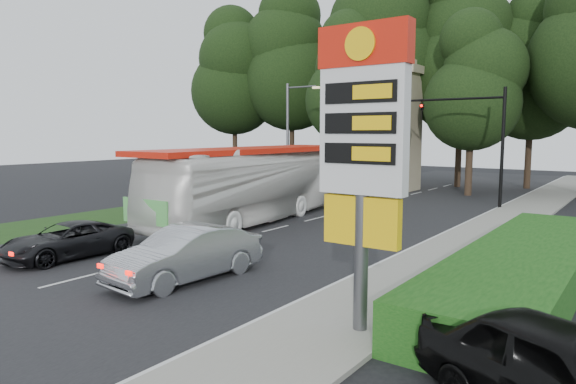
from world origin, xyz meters
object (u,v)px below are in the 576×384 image
Objects in this scene: monument at (401,125)px; suv_charcoal at (67,240)px; transit_bus at (251,185)px; streetlight_signs at (290,134)px; gas_station_pylon at (363,137)px; traffic_signal_mast at (480,130)px; sedan_silver at (186,254)px; parked_car_black at (565,376)px.

monument is 28.24m from suv_charcoal.
transit_bus is 9.85m from suv_charcoal.
streetlight_signs is 0.80× the size of monument.
gas_station_pylon is 12.59m from suv_charcoal.
traffic_signal_mast is at bearing 8.92° from streetlight_signs.
monument is (4.99, 7.99, 0.67)m from streetlight_signs.
streetlight_signs is (-12.67, -1.99, -0.23)m from traffic_signal_mast.
gas_station_pylon is 25.74m from streetlight_signs.
suv_charcoal is at bearing 179.37° from gas_station_pylon.
monument is at bearing 104.28° from sedan_silver.
suv_charcoal is 16.38m from parked_car_black.
sedan_silver is (-6.34, 0.65, -3.62)m from gas_station_pylon.
transit_bus is (-7.94, -12.11, -2.78)m from traffic_signal_mast.
parked_car_black is at bearing -3.52° from suv_charcoal.
streetlight_signs is 0.59× the size of transit_bus.
gas_station_pylon is at bearing -68.20° from monument.
streetlight_signs is 11.46m from transit_bus.
sedan_silver is at bearing 7.39° from suv_charcoal.
streetlight_signs is at bearing -121.97° from monument.
traffic_signal_mast is at bearing -38.00° from monument.
streetlight_signs is 20.67m from suv_charcoal.
transit_bus is 2.69× the size of sedan_silver.
sedan_silver is (4.86, -27.36, -4.27)m from monument.
traffic_signal_mast reaches higher than parked_car_black.
monument reaches higher than parked_car_black.
gas_station_pylon is at bearing 95.63° from parked_car_black.
traffic_signal_mast is 0.90× the size of streetlight_signs.
parked_car_black reaches higher than suv_charcoal.
streetlight_signs is at bearing 104.07° from suv_charcoal.
sedan_silver is 1.03× the size of parked_car_black.
traffic_signal_mast is at bearing 86.68° from sedan_silver.
streetlight_signs is at bearing 68.39° from parked_car_black.
streetlight_signs is at bearing 109.03° from transit_bus.
sedan_silver is (9.85, -19.37, -3.61)m from streetlight_signs.
monument is 28.11m from sedan_silver.
parked_car_black is at bearing -71.60° from traffic_signal_mast.
gas_station_pylon is at bearing -80.91° from traffic_signal_mast.
monument reaches higher than traffic_signal_mast.
streetlight_signs is at bearing 128.96° from gas_station_pylon.
monument is at bearing 90.53° from suv_charcoal.
traffic_signal_mast is at bearing 50.75° from transit_bus.
gas_station_pylon is at bearing 1.54° from suv_charcoal.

